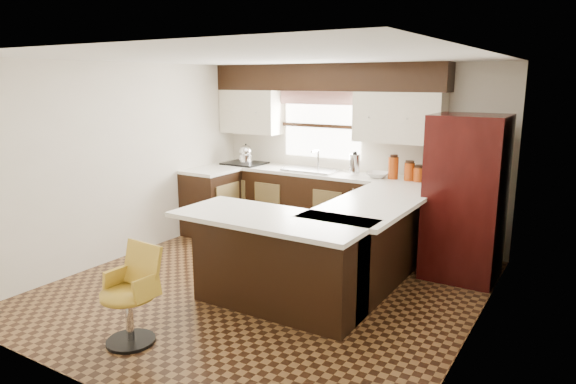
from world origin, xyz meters
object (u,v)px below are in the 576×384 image
Objects in this scene: refrigerator at (465,197)px; bar_chair at (128,296)px; peninsula_long at (368,246)px; peninsula_return at (278,264)px.

bar_chair is (-2.01, -3.05, -0.49)m from refrigerator.
peninsula_return is (-0.53, -0.97, 0.00)m from peninsula_long.
bar_chair is at bearing -123.43° from refrigerator.
refrigerator reaches higher than peninsula_long.
refrigerator is 3.68m from bar_chair.
refrigerator is at bearing 53.91° from peninsula_return.
peninsula_long is 1.07× the size of refrigerator.
bar_chair is (-1.22, -2.22, -0.03)m from peninsula_long.
peninsula_long is 1.23m from refrigerator.
peninsula_return is at bearing 64.07° from bar_chair.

